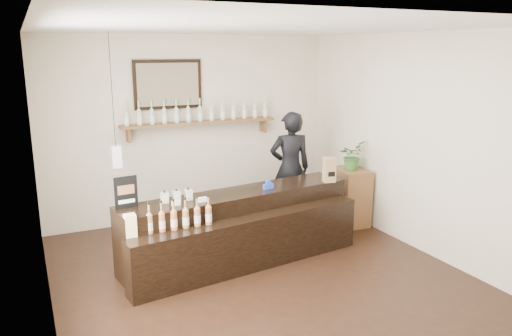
% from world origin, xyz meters
% --- Properties ---
extents(ground, '(5.00, 5.00, 0.00)m').
position_xyz_m(ground, '(0.00, 0.00, 0.00)').
color(ground, black).
rests_on(ground, ground).
extents(room_shell, '(5.00, 5.00, 5.00)m').
position_xyz_m(room_shell, '(0.00, 0.00, 1.70)').
color(room_shell, beige).
rests_on(room_shell, ground).
extents(back_wall_decor, '(2.66, 0.96, 1.69)m').
position_xyz_m(back_wall_decor, '(-0.14, 2.37, 1.75)').
color(back_wall_decor, brown).
rests_on(back_wall_decor, ground).
extents(counter, '(3.10, 1.20, 1.00)m').
position_xyz_m(counter, '(-0.01, 0.59, 0.40)').
color(counter, black).
rests_on(counter, ground).
extents(promo_sign, '(0.26, 0.05, 0.36)m').
position_xyz_m(promo_sign, '(-1.37, 0.66, 1.03)').
color(promo_sign, black).
rests_on(promo_sign, counter).
extents(paper_bag, '(0.17, 0.14, 0.33)m').
position_xyz_m(paper_bag, '(1.30, 0.63, 1.02)').
color(paper_bag, '#A17F4D').
rests_on(paper_bag, counter).
extents(tape_dispenser, '(0.14, 0.07, 0.11)m').
position_xyz_m(tape_dispenser, '(0.41, 0.67, 0.90)').
color(tape_dispenser, blue).
rests_on(tape_dispenser, counter).
extents(side_cabinet, '(0.47, 0.62, 0.85)m').
position_xyz_m(side_cabinet, '(2.00, 1.11, 0.42)').
color(side_cabinet, brown).
rests_on(side_cabinet, ground).
extents(potted_plant, '(0.50, 0.49, 0.42)m').
position_xyz_m(potted_plant, '(2.00, 1.11, 1.06)').
color(potted_plant, '#34722D').
rests_on(potted_plant, side_cabinet).
extents(shopkeeper, '(0.79, 0.61, 1.92)m').
position_xyz_m(shopkeeper, '(1.21, 1.55, 0.96)').
color(shopkeeper, black).
rests_on(shopkeeper, ground).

